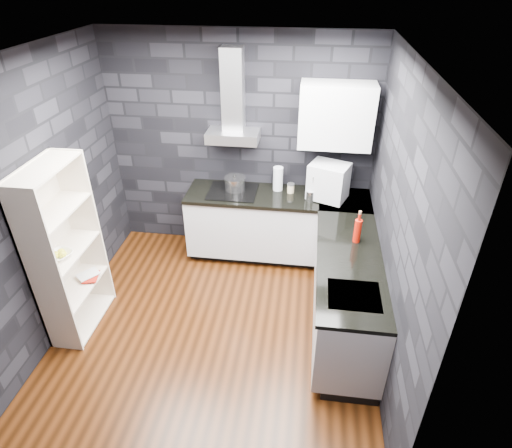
% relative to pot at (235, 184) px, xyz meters
% --- Properties ---
extents(ground, '(3.20, 3.20, 0.00)m').
position_rel_pot_xyz_m(ground, '(0.03, -1.35, -0.98)').
color(ground, '#3C1B09').
extents(ceiling, '(3.20, 3.20, 0.00)m').
position_rel_pot_xyz_m(ceiling, '(0.03, -1.35, 1.72)').
color(ceiling, white).
extents(wall_back, '(3.20, 0.05, 2.70)m').
position_rel_pot_xyz_m(wall_back, '(0.03, 0.27, 0.37)').
color(wall_back, black).
rests_on(wall_back, ground).
extents(wall_front, '(3.20, 0.05, 2.70)m').
position_rel_pot_xyz_m(wall_front, '(0.03, -2.98, 0.37)').
color(wall_front, black).
rests_on(wall_front, ground).
extents(wall_left, '(0.05, 3.20, 2.70)m').
position_rel_pot_xyz_m(wall_left, '(-1.60, -1.35, 0.37)').
color(wall_left, black).
rests_on(wall_left, ground).
extents(wall_right, '(0.05, 3.20, 2.70)m').
position_rel_pot_xyz_m(wall_right, '(1.65, -1.35, 0.37)').
color(wall_right, black).
rests_on(wall_right, ground).
extents(toekick_back, '(2.18, 0.50, 0.10)m').
position_rel_pot_xyz_m(toekick_back, '(0.53, -0.01, -0.93)').
color(toekick_back, black).
rests_on(toekick_back, ground).
extents(toekick_right, '(0.50, 1.78, 0.10)m').
position_rel_pot_xyz_m(toekick_right, '(1.37, -1.25, -0.93)').
color(toekick_right, black).
rests_on(toekick_right, ground).
extents(counter_back_cab, '(2.20, 0.60, 0.76)m').
position_rel_pot_xyz_m(counter_back_cab, '(0.53, -0.05, -0.50)').
color(counter_back_cab, silver).
rests_on(counter_back_cab, ground).
extents(counter_right_cab, '(0.60, 1.80, 0.76)m').
position_rel_pot_xyz_m(counter_right_cab, '(1.33, -1.25, -0.50)').
color(counter_right_cab, silver).
rests_on(counter_right_cab, ground).
extents(counter_back_top, '(2.20, 0.62, 0.04)m').
position_rel_pot_xyz_m(counter_back_top, '(0.53, -0.06, -0.10)').
color(counter_back_top, black).
rests_on(counter_back_top, counter_back_cab).
extents(counter_right_top, '(0.62, 1.80, 0.04)m').
position_rel_pot_xyz_m(counter_right_top, '(1.32, -1.25, -0.10)').
color(counter_right_top, black).
rests_on(counter_right_top, counter_right_cab).
extents(counter_corner_top, '(0.62, 0.62, 0.04)m').
position_rel_pot_xyz_m(counter_corner_top, '(1.33, -0.05, -0.10)').
color(counter_corner_top, black).
rests_on(counter_corner_top, counter_right_cab).
extents(hood_body, '(0.60, 0.34, 0.12)m').
position_rel_pot_xyz_m(hood_body, '(-0.02, 0.08, 0.58)').
color(hood_body, silver).
rests_on(hood_body, wall_back).
extents(hood_chimney, '(0.24, 0.20, 0.90)m').
position_rel_pot_xyz_m(hood_chimney, '(-0.02, 0.15, 1.09)').
color(hood_chimney, silver).
rests_on(hood_chimney, hood_body).
extents(upper_cabinet, '(0.80, 0.35, 0.70)m').
position_rel_pot_xyz_m(upper_cabinet, '(1.13, 0.07, 0.87)').
color(upper_cabinet, silver).
rests_on(upper_cabinet, wall_back).
extents(cooktop, '(0.58, 0.50, 0.01)m').
position_rel_pot_xyz_m(cooktop, '(-0.02, -0.05, -0.08)').
color(cooktop, black).
rests_on(cooktop, counter_back_top).
extents(sink_rim, '(0.44, 0.40, 0.01)m').
position_rel_pot_xyz_m(sink_rim, '(1.33, -1.75, -0.09)').
color(sink_rim, silver).
rests_on(sink_rim, counter_right_top).
extents(pot, '(0.32, 0.32, 0.14)m').
position_rel_pot_xyz_m(pot, '(0.00, 0.00, 0.00)').
color(pot, silver).
rests_on(pot, cooktop).
extents(glass_vase, '(0.15, 0.15, 0.29)m').
position_rel_pot_xyz_m(glass_vase, '(0.52, 0.08, 0.06)').
color(glass_vase, silver).
rests_on(glass_vase, counter_back_top).
extents(storage_jar, '(0.10, 0.10, 0.10)m').
position_rel_pot_xyz_m(storage_jar, '(0.68, 0.03, -0.03)').
color(storage_jar, '#CAB689').
rests_on(storage_jar, counter_back_top).
extents(utensil_crock, '(0.11, 0.11, 0.13)m').
position_rel_pot_xyz_m(utensil_crock, '(0.91, -0.15, -0.02)').
color(utensil_crock, silver).
rests_on(utensil_crock, counter_back_top).
extents(appliance_garage, '(0.51, 0.46, 0.42)m').
position_rel_pot_xyz_m(appliance_garage, '(1.11, -0.06, 0.14)').
color(appliance_garage, silver).
rests_on(appliance_garage, counter_back_top).
extents(red_bottle, '(0.09, 0.09, 0.25)m').
position_rel_pot_xyz_m(red_bottle, '(1.39, -0.93, 0.04)').
color(red_bottle, '#A21206').
rests_on(red_bottle, counter_right_top).
extents(bookshelf, '(0.58, 0.87, 1.80)m').
position_rel_pot_xyz_m(bookshelf, '(-1.39, -1.49, -0.08)').
color(bookshelf, beige).
rests_on(bookshelf, ground).
extents(fruit_bowl, '(0.28, 0.28, 0.05)m').
position_rel_pot_xyz_m(fruit_bowl, '(-1.39, -1.59, -0.05)').
color(fruit_bowl, white).
rests_on(fruit_bowl, bookshelf).
extents(book_red, '(0.15, 0.05, 0.20)m').
position_rel_pot_xyz_m(book_red, '(-1.38, -1.36, -0.41)').
color(book_red, '#9A160C').
rests_on(book_red, bookshelf).
extents(book_second, '(0.13, 0.11, 0.21)m').
position_rel_pot_xyz_m(book_second, '(-1.40, -1.28, -0.39)').
color(book_second, '#B2B2B2').
rests_on(book_second, bookshelf).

